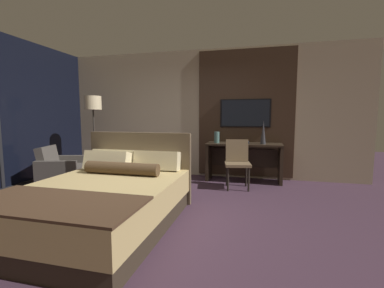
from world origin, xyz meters
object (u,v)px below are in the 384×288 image
at_px(bed, 104,200).
at_px(vase_tall, 263,132).
at_px(desk, 244,156).
at_px(desk_chair, 237,159).
at_px(floor_lamp, 93,110).
at_px(book, 243,142).
at_px(tv, 245,113).
at_px(vase_short, 217,137).
at_px(armchair_by_window, 63,174).

height_order(bed, vase_tall, vase_tall).
xyz_separation_m(desk, desk_chair, (-0.09, -0.56, 0.02)).
height_order(bed, floor_lamp, floor_lamp).
bearing_deg(book, tv, 87.51).
relative_size(desk, desk_chair, 1.68).
height_order(tv, vase_tall, tv).
xyz_separation_m(bed, tv, (1.55, 2.91, 1.09)).
bearing_deg(bed, floor_lamp, 126.88).
bearing_deg(vase_short, vase_tall, -1.48).
xyz_separation_m(desk, book, (-0.01, -0.03, 0.28)).
height_order(vase_short, book, vase_short).
distance_m(bed, floor_lamp, 2.76).
xyz_separation_m(desk_chair, armchair_by_window, (-3.16, -0.85, -0.27)).
relative_size(desk_chair, floor_lamp, 0.51).
xyz_separation_m(floor_lamp, vase_short, (2.50, 0.59, -0.57)).
xyz_separation_m(desk, tv, (0.00, 0.22, 0.89)).
relative_size(desk_chair, vase_tall, 1.96).
relative_size(bed, desk, 1.45).
xyz_separation_m(bed, vase_tall, (1.93, 2.58, 0.70)).
bearing_deg(book, vase_tall, -11.53).
bearing_deg(tv, book, -92.49).
height_order(desk_chair, vase_short, vase_short).
relative_size(bed, armchair_by_window, 2.39).
bearing_deg(bed, vase_short, 69.08).
bearing_deg(desk, armchair_by_window, -156.57).
bearing_deg(desk_chair, desk, 70.96).
xyz_separation_m(desk_chair, book, (0.08, 0.53, 0.26)).
bearing_deg(tv, bed, -118.11).
relative_size(tv, floor_lamp, 0.60).
distance_m(floor_lamp, vase_tall, 3.51).
xyz_separation_m(floor_lamp, vase_tall, (3.43, 0.57, -0.46)).
bearing_deg(floor_lamp, desk_chair, 2.28).
relative_size(tv, armchair_by_window, 1.14).
height_order(tv, book, tv).
relative_size(bed, book, 9.58).
distance_m(vase_short, book, 0.56).
distance_m(tv, floor_lamp, 3.19).
xyz_separation_m(vase_tall, book, (-0.39, 0.08, -0.22)).
relative_size(tv, desk_chair, 1.16).
relative_size(tv, book, 4.58).
bearing_deg(desk_chair, vase_tall, 34.51).
height_order(desk_chair, armchair_by_window, desk_chair).
distance_m(bed, tv, 3.47).
relative_size(bed, vase_short, 9.55).
bearing_deg(armchair_by_window, vase_short, -81.31).
relative_size(vase_short, book, 1.00).
bearing_deg(tv, floor_lamp, -163.63).
relative_size(desk_chair, vase_short, 3.92).
bearing_deg(book, floor_lamp, -167.97).
distance_m(bed, armchair_by_window, 2.13).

